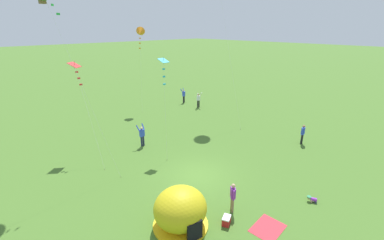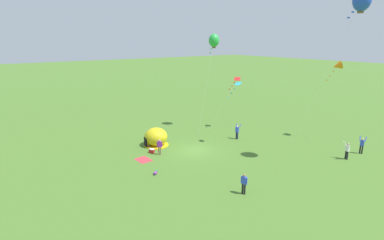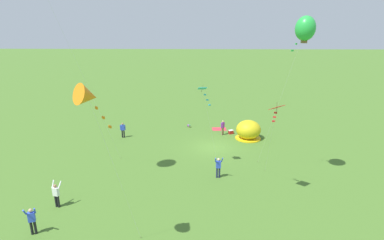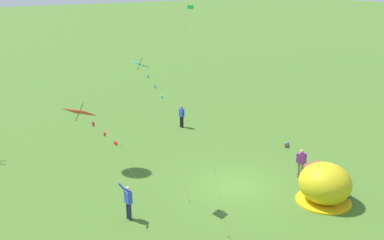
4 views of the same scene
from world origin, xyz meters
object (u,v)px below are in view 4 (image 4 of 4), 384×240
(person_strolling, at_px, (182,115))
(person_arms_raised, at_px, (128,201))
(kite_cyan, at_px, (145,73))
(cooler_box, at_px, (318,178))
(popup_tent, at_px, (325,184))
(person_with_toddler, at_px, (301,162))
(toddler_crawling, at_px, (286,144))
(kite_red, at_px, (87,120))

(person_strolling, bearing_deg, person_arms_raised, 137.82)
(person_arms_raised, bearing_deg, kite_cyan, -54.59)
(cooler_box, bearing_deg, kite_cyan, 69.85)
(popup_tent, xyz_separation_m, person_strolling, (13.92, 0.04, -0.03))
(popup_tent, height_order, person_with_toddler, popup_tent)
(toddler_crawling, height_order, person_strolling, person_strolling)
(toddler_crawling, distance_m, kite_cyan, 13.16)
(toddler_crawling, relative_size, person_strolling, 0.32)
(person_strolling, distance_m, kite_cyan, 12.91)
(cooler_box, relative_size, kite_cyan, 0.09)
(kite_red, bearing_deg, person_strolling, -41.47)
(kite_red, distance_m, kite_cyan, 6.59)
(popup_tent, xyz_separation_m, kite_red, (0.32, 12.05, 5.51))
(kite_cyan, bearing_deg, kite_red, 135.85)
(person_with_toddler, bearing_deg, kite_red, 100.43)
(kite_cyan, bearing_deg, toddler_crawling, -81.75)
(person_strolling, xyz_separation_m, person_arms_raised, (-10.08, 9.14, 0.03))
(toddler_crawling, relative_size, person_with_toddler, 0.32)
(toddler_crawling, height_order, person_with_toddler, person_with_toddler)
(person_with_toddler, bearing_deg, popup_tent, 157.75)
(popup_tent, height_order, kite_red, kite_red)
(person_arms_raised, distance_m, person_with_toddler, 10.35)
(person_strolling, xyz_separation_m, kite_red, (-13.59, 12.02, 5.54))
(kite_cyan, bearing_deg, person_arms_raised, 125.41)
(toddler_crawling, bearing_deg, cooler_box, 155.08)
(person_arms_raised, height_order, kite_cyan, kite_cyan)
(person_strolling, bearing_deg, cooler_box, -172.59)
(cooler_box, relative_size, kite_red, 0.09)
(cooler_box, bearing_deg, popup_tent, 138.49)
(toddler_crawling, xyz_separation_m, person_with_toddler, (-3.94, 2.72, 0.79))
(popup_tent, bearing_deg, toddler_crawling, -29.87)
(cooler_box, bearing_deg, person_arms_raised, 78.98)
(popup_tent, bearing_deg, person_strolling, 0.16)
(popup_tent, xyz_separation_m, person_with_toddler, (2.75, -1.12, -0.03))
(popup_tent, distance_m, kite_cyan, 10.67)
(person_arms_raised, bearing_deg, popup_tent, -112.68)
(toddler_crawling, xyz_separation_m, kite_red, (-6.37, 15.90, 6.32))
(popup_tent, distance_m, toddler_crawling, 7.76)
(popup_tent, bearing_deg, person_arms_raised, 67.32)
(cooler_box, height_order, toddler_crawling, cooler_box)
(person_with_toddler, bearing_deg, person_strolling, 5.94)
(cooler_box, relative_size, person_arms_raised, 0.34)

